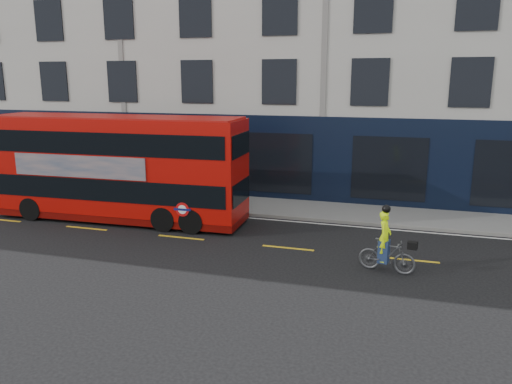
% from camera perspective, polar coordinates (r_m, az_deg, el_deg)
% --- Properties ---
extents(ground, '(120.00, 120.00, 0.00)m').
position_cam_1_polar(ground, '(15.82, 2.44, -8.14)').
color(ground, black).
rests_on(ground, ground).
extents(pavement, '(60.00, 3.00, 0.12)m').
position_cam_1_polar(pavement, '(21.86, 6.66, -2.07)').
color(pavement, slate).
rests_on(pavement, ground).
extents(kerb, '(60.00, 0.12, 0.13)m').
position_cam_1_polar(kerb, '(20.44, 5.91, -3.10)').
color(kerb, slate).
rests_on(kerb, ground).
extents(building_terrace, '(50.00, 10.07, 15.00)m').
position_cam_1_polar(building_terrace, '(27.56, 9.55, 16.51)').
color(building_terrace, '#B9B7AE').
rests_on(building_terrace, ground).
extents(road_edge_line, '(58.00, 0.10, 0.01)m').
position_cam_1_polar(road_edge_line, '(20.17, 5.75, -3.50)').
color(road_edge_line, silver).
rests_on(road_edge_line, ground).
extents(lane_dashes, '(58.00, 0.12, 0.01)m').
position_cam_1_polar(lane_dashes, '(17.19, 3.68, -6.40)').
color(lane_dashes, gold).
rests_on(lane_dashes, ground).
extents(bus, '(10.53, 2.70, 4.21)m').
position_cam_1_polar(bus, '(20.84, -15.50, 2.72)').
color(bus, '#B40C07').
rests_on(bus, ground).
extents(cyclist, '(1.76, 0.78, 2.07)m').
position_cam_1_polar(cyclist, '(15.42, 14.67, -6.42)').
color(cyclist, '#494B4E').
rests_on(cyclist, ground).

